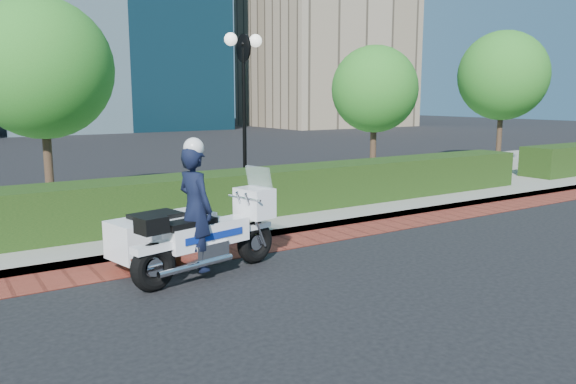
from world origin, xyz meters
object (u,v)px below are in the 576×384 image
tree_c (375,89)px  tree_b (42,69)px  tree_d (503,76)px  lamppost (244,91)px  police_motorcycle (187,227)px

tree_c → tree_b: bearing=180.0°
tree_d → tree_c: bearing=-180.0°
lamppost → tree_d: 12.09m
police_motorcycle → tree_c: bearing=20.0°
tree_d → police_motorcycle: size_ratio=1.91×
tree_b → police_motorcycle: 6.43m
tree_c → lamppost: bearing=-166.7°
lamppost → tree_c: size_ratio=0.98×
tree_c → police_motorcycle: tree_c is taller
tree_b → tree_c: tree_b is taller
tree_d → lamppost: bearing=-173.8°
lamppost → tree_b: (-4.50, 1.30, 0.48)m
police_motorcycle → lamppost: bearing=39.3°
tree_b → police_motorcycle: size_ratio=1.81×
lamppost → tree_c: bearing=13.3°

